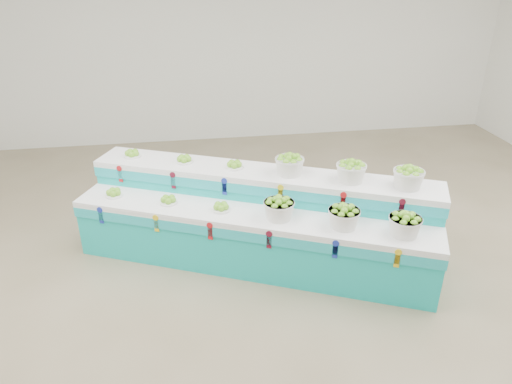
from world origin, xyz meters
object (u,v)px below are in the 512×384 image
display_stand (256,219)px  basket_lower_left (279,208)px  plate_upper_mid (184,159)px  basket_upper_right (408,177)px

display_stand → basket_lower_left: size_ratio=12.42×
plate_upper_mid → basket_lower_left: bearing=-46.1°
display_stand → plate_upper_mid: bearing=165.2°
plate_upper_mid → basket_upper_right: basket_upper_right is taller
display_stand → basket_lower_left: display_stand is taller
basket_upper_right → plate_upper_mid: bearing=155.5°
basket_lower_left → plate_upper_mid: plate_upper_mid is taller
plate_upper_mid → basket_upper_right: (2.38, -1.08, 0.07)m
basket_lower_left → plate_upper_mid: bearing=133.9°
display_stand → basket_upper_right: basket_upper_right is taller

